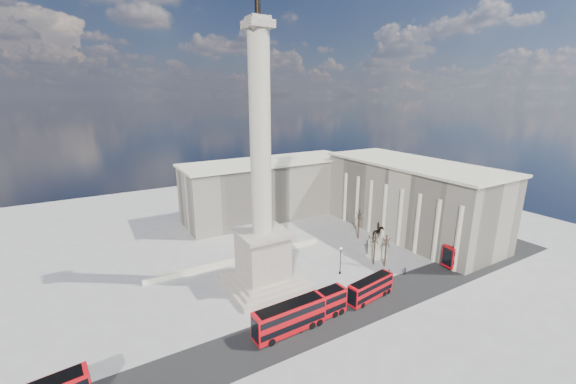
{
  "coord_description": "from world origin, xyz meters",
  "views": [
    {
      "loc": [
        -26.42,
        -49.22,
        34.65
      ],
      "look_at": [
        2.85,
        0.55,
        18.85
      ],
      "focal_mm": 22.0,
      "sensor_mm": 36.0,
      "label": 1
    }
  ],
  "objects_px": {
    "red_bus_b": "(316,307)",
    "pedestrian_crossing": "(314,299)",
    "pedestrian_standing": "(405,271)",
    "red_bus_a": "(290,317)",
    "red_bus_c": "(371,288)",
    "equestrian_statue": "(377,245)",
    "nelsons_column": "(262,220)",
    "victorian_lamp": "(341,258)",
    "red_bus_d": "(469,252)",
    "pedestrian_walking": "(389,273)"
  },
  "relations": [
    {
      "from": "red_bus_a",
      "to": "red_bus_d",
      "type": "height_order",
      "value": "red_bus_d"
    },
    {
      "from": "red_bus_a",
      "to": "red_bus_b",
      "type": "bearing_deg",
      "value": 2.8
    },
    {
      "from": "red_bus_d",
      "to": "pedestrian_standing",
      "type": "height_order",
      "value": "red_bus_d"
    },
    {
      "from": "pedestrian_walking",
      "to": "pedestrian_crossing",
      "type": "relative_size",
      "value": 0.83
    },
    {
      "from": "red_bus_b",
      "to": "red_bus_c",
      "type": "height_order",
      "value": "red_bus_b"
    },
    {
      "from": "red_bus_b",
      "to": "red_bus_d",
      "type": "xyz_separation_m",
      "value": [
        39.36,
        -0.27,
        0.27
      ]
    },
    {
      "from": "pedestrian_standing",
      "to": "pedestrian_crossing",
      "type": "height_order",
      "value": "pedestrian_crossing"
    },
    {
      "from": "victorian_lamp",
      "to": "equestrian_statue",
      "type": "xyz_separation_m",
      "value": [
        11.91,
        2.14,
        -0.58
      ]
    },
    {
      "from": "nelsons_column",
      "to": "pedestrian_standing",
      "type": "bearing_deg",
      "value": -23.09
    },
    {
      "from": "nelsons_column",
      "to": "pedestrian_walking",
      "type": "relative_size",
      "value": 31.46
    },
    {
      "from": "pedestrian_standing",
      "to": "red_bus_a",
      "type": "bearing_deg",
      "value": -25.73
    },
    {
      "from": "red_bus_a",
      "to": "victorian_lamp",
      "type": "xyz_separation_m",
      "value": [
        17.9,
        10.41,
        0.92
      ]
    },
    {
      "from": "red_bus_c",
      "to": "equestrian_statue",
      "type": "relative_size",
      "value": 1.21
    },
    {
      "from": "victorian_lamp",
      "to": "red_bus_b",
      "type": "bearing_deg",
      "value": -142.28
    },
    {
      "from": "red_bus_b",
      "to": "pedestrian_standing",
      "type": "bearing_deg",
      "value": 4.55
    },
    {
      "from": "red_bus_d",
      "to": "pedestrian_standing",
      "type": "bearing_deg",
      "value": 174.95
    },
    {
      "from": "pedestrian_walking",
      "to": "red_bus_c",
      "type": "bearing_deg",
      "value": -168.42
    },
    {
      "from": "red_bus_b",
      "to": "pedestrian_standing",
      "type": "relative_size",
      "value": 7.36
    },
    {
      "from": "red_bus_b",
      "to": "red_bus_d",
      "type": "relative_size",
      "value": 0.89
    },
    {
      "from": "red_bus_a",
      "to": "pedestrian_crossing",
      "type": "height_order",
      "value": "red_bus_a"
    },
    {
      "from": "pedestrian_walking",
      "to": "victorian_lamp",
      "type": "bearing_deg",
      "value": 130.24
    },
    {
      "from": "nelsons_column",
      "to": "red_bus_a",
      "type": "relative_size",
      "value": 4.23
    },
    {
      "from": "red_bus_a",
      "to": "nelsons_column",
      "type": "bearing_deg",
      "value": 77.3
    },
    {
      "from": "pedestrian_standing",
      "to": "pedestrian_crossing",
      "type": "distance_m",
      "value": 21.42
    },
    {
      "from": "nelsons_column",
      "to": "red_bus_a",
      "type": "bearing_deg",
      "value": -100.81
    },
    {
      "from": "red_bus_b",
      "to": "pedestrian_crossing",
      "type": "xyz_separation_m",
      "value": [
        2.44,
        3.95,
        -1.41
      ]
    },
    {
      "from": "red_bus_c",
      "to": "victorian_lamp",
      "type": "relative_size",
      "value": 1.71
    },
    {
      "from": "red_bus_a",
      "to": "equestrian_statue",
      "type": "height_order",
      "value": "equestrian_statue"
    },
    {
      "from": "equestrian_statue",
      "to": "pedestrian_walking",
      "type": "relative_size",
      "value": 5.15
    },
    {
      "from": "red_bus_a",
      "to": "red_bus_d",
      "type": "xyz_separation_m",
      "value": [
        44.34,
        0.14,
        0.14
      ]
    },
    {
      "from": "red_bus_a",
      "to": "pedestrian_standing",
      "type": "distance_m",
      "value": 29.09
    },
    {
      "from": "nelsons_column",
      "to": "pedestrian_walking",
      "type": "distance_m",
      "value": 27.72
    },
    {
      "from": "red_bus_c",
      "to": "equestrian_statue",
      "type": "distance_m",
      "value": 17.64
    },
    {
      "from": "nelsons_column",
      "to": "red_bus_c",
      "type": "relative_size",
      "value": 5.04
    },
    {
      "from": "victorian_lamp",
      "to": "red_bus_d",
      "type": "bearing_deg",
      "value": -21.22
    },
    {
      "from": "victorian_lamp",
      "to": "pedestrian_standing",
      "type": "xyz_separation_m",
      "value": [
        10.92,
        -6.85,
        -2.64
      ]
    },
    {
      "from": "nelsons_column",
      "to": "pedestrian_crossing",
      "type": "height_order",
      "value": "nelsons_column"
    },
    {
      "from": "red_bus_b",
      "to": "pedestrian_standing",
      "type": "xyz_separation_m",
      "value": [
        23.85,
        3.15,
        -1.6
      ]
    },
    {
      "from": "red_bus_c",
      "to": "victorian_lamp",
      "type": "xyz_separation_m",
      "value": [
        1.05,
        9.8,
        1.35
      ]
    },
    {
      "from": "red_bus_b",
      "to": "equestrian_statue",
      "type": "bearing_deg",
      "value": 23.07
    },
    {
      "from": "nelsons_column",
      "to": "red_bus_b",
      "type": "relative_size",
      "value": 4.44
    },
    {
      "from": "red_bus_a",
      "to": "equestrian_statue",
      "type": "xyz_separation_m",
      "value": [
        29.81,
        12.54,
        0.34
      ]
    },
    {
      "from": "red_bus_c",
      "to": "pedestrian_standing",
      "type": "distance_m",
      "value": 12.4
    },
    {
      "from": "red_bus_b",
      "to": "equestrian_statue",
      "type": "distance_m",
      "value": 27.64
    },
    {
      "from": "victorian_lamp",
      "to": "pedestrian_crossing",
      "type": "bearing_deg",
      "value": -150.01
    },
    {
      "from": "red_bus_b",
      "to": "pedestrian_crossing",
      "type": "relative_size",
      "value": 5.9
    },
    {
      "from": "red_bus_a",
      "to": "pedestrian_standing",
      "type": "height_order",
      "value": "red_bus_a"
    },
    {
      "from": "red_bus_c",
      "to": "pedestrian_standing",
      "type": "height_order",
      "value": "red_bus_c"
    },
    {
      "from": "equestrian_statue",
      "to": "pedestrian_standing",
      "type": "bearing_deg",
      "value": -96.27
    },
    {
      "from": "red_bus_b",
      "to": "red_bus_c",
      "type": "distance_m",
      "value": 11.87
    }
  ]
}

